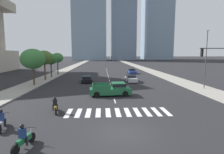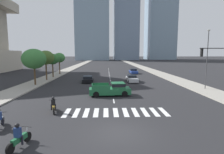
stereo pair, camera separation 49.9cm
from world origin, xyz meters
The scene contains 20 objects.
ground_plane centered at (0.00, 0.00, 0.00)m, with size 800.00×800.00×0.00m, color #232326.
sidewalk_east centered at (13.73, 30.00, 0.07)m, with size 4.00×260.00×0.15m, color gray.
sidewalk_west centered at (-13.73, 30.00, 0.07)m, with size 4.00×260.00×0.15m, color gray.
crosswalk_near centered at (0.00, 4.33, 0.00)m, with size 9.45×2.60×0.01m.
lane_divider_center centered at (0.00, 32.33, 0.00)m, with size 0.14×50.00×0.01m.
motorcycle_lead centered at (-5.75, 4.60, 0.58)m, with size 0.94×2.05×1.49m.
motorcycle_trailing centered at (-8.55, 1.02, 0.58)m, with size 0.90×2.02×1.49m.
motorcycle_third centered at (-5.86, -1.78, 0.58)m, with size 0.77×2.03×1.49m.
pickup_truck centered at (-0.14, 11.12, 0.81)m, with size 5.38×2.34×1.67m.
sedan_blue_0 centered at (6.69, 37.39, 0.60)m, with size 2.00×4.44×1.30m.
sedan_black_1 centered at (-4.34, 22.38, 0.56)m, with size 2.08×4.36×1.21m.
sedan_silver_2 centered at (4.13, 22.63, 0.60)m, with size 1.89×4.64×1.28m.
traffic_signal_near centered at (11.58, 7.69, 4.33)m, with size 3.84×0.28×6.20m.
street_lamp_east centered at (14.03, 14.43, 5.12)m, with size 0.50×0.24×8.72m.
street_tree_nearest centered at (-12.93, 18.94, 4.52)m, with size 3.95×3.95×6.06m.
street_tree_second centered at (-12.93, 24.87, 4.60)m, with size 3.32×3.32×5.88m.
street_tree_third centered at (-12.93, 29.35, 4.18)m, with size 2.85×2.85×5.28m.
street_tree_fourth centered at (-12.93, 35.35, 4.37)m, with size 2.94×2.94×5.50m.
office_tower_center_skyline centered at (17.58, 158.54, 38.82)m, with size 21.76×26.67×90.37m.
office_tower_right_skyline centered at (53.25, 170.71, 38.91)m, with size 25.96×27.84×78.87m.
Camera 1 is at (-1.39, -11.61, 5.33)m, focal length 28.77 mm.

